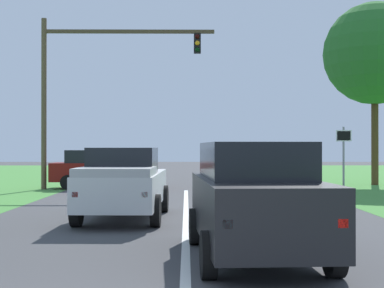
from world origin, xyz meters
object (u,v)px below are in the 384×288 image
Objects in this scene: keep_moving_sign at (344,152)px; oak_tree_right at (375,54)px; traffic_light at (89,76)px; crossing_suv_far at (101,168)px; pickup_truck_lead at (124,183)px; red_suv_near at (254,197)px.

oak_tree_right is (3.59, 7.31, 5.01)m from keep_moving_sign.
crossing_suv_far is (0.50, 0.59, -4.28)m from traffic_light.
pickup_truck_lead is 19.13m from oak_tree_right.
keep_moving_sign reaches higher than red_suv_near.
traffic_light is 4.35m from crossing_suv_far.
keep_moving_sign is at bearing -25.70° from crossing_suv_far.
red_suv_near is 1.85× the size of keep_moving_sign.
pickup_truck_lead is 0.67× the size of traffic_light.
pickup_truck_lead is at bearing -78.88° from crossing_suv_far.
oak_tree_right reaches higher than keep_moving_sign.
oak_tree_right reaches higher than pickup_truck_lead.
crossing_suv_far is (-5.19, 17.28, -0.12)m from red_suv_near.
keep_moving_sign is 0.58× the size of crossing_suv_far.
keep_moving_sign is (7.80, 6.93, 0.76)m from pickup_truck_lead.
red_suv_near is 1.08× the size of crossing_suv_far.
traffic_light reaches higher than crossing_suv_far.
red_suv_near is 18.05m from crossing_suv_far.
keep_moving_sign reaches higher than crossing_suv_far.
pickup_truck_lead is 12.03m from crossing_suv_far.
red_suv_near is 22.23m from oak_tree_right.
red_suv_near reaches higher than pickup_truck_lead.
keep_moving_sign is at bearing 68.34° from red_suv_near.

